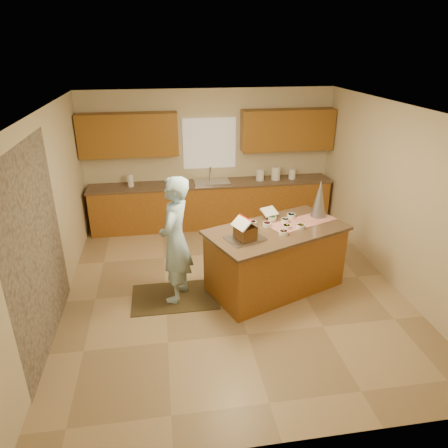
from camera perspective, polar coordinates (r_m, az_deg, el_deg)
The scene contains 28 objects.
floor at distance 6.48m, azimuth 1.16°, elevation -8.77°, with size 5.50×5.50×0.00m, color tan.
ceiling at distance 5.52m, azimuth 1.40°, elevation 15.58°, with size 5.50×5.50×0.00m, color silver.
wall_back at distance 8.45m, azimuth -2.03°, elevation 9.15°, with size 5.50×5.50×0.00m, color beige.
wall_front at distance 3.52m, azimuth 9.36°, elevation -13.98°, with size 5.50×5.50×0.00m, color beige.
wall_left at distance 5.98m, azimuth -23.04°, elevation 0.86°, with size 5.50×5.50×0.00m, color beige.
wall_right at distance 6.74m, azimuth 22.71°, elevation 3.43°, with size 5.50×5.50×0.00m, color beige.
stone_accent at distance 5.31m, azimuth -24.49°, elevation -3.45°, with size 2.50×2.50×0.00m, color gray.
window_curtain at distance 8.35m, azimuth -2.04°, elevation 11.09°, with size 1.05×0.03×1.00m, color white.
back_counter_base at distance 8.45m, azimuth -1.69°, elevation 2.66°, with size 4.80×0.60×0.88m, color olive.
back_counter_top at distance 8.30m, azimuth -1.73°, elevation 5.62°, with size 4.85×0.63×0.04m, color brown.
upper_cabinet_left at distance 8.12m, azimuth -13.09°, elevation 11.93°, with size 1.85×0.35×0.80m, color brown.
upper_cabinet_right at distance 8.48m, azimuth 8.78°, elevation 12.75°, with size 1.85×0.35×0.80m, color brown.
sink at distance 8.30m, azimuth -1.73°, elevation 5.56°, with size 0.70×0.45×0.12m, color silver.
faucet at distance 8.42m, azimuth -1.90°, elevation 7.03°, with size 0.03×0.03×0.28m, color silver.
island_base at distance 6.30m, azimuth 7.10°, elevation -4.97°, with size 1.94×0.97×0.95m, color olive.
island_top at distance 6.08m, azimuth 7.33°, elevation -0.86°, with size 2.03×1.06×0.04m, color brown.
table_runner at distance 6.36m, azimuth 10.81°, elevation 0.28°, with size 1.08×0.39×0.01m, color red.
baking_tray at distance 5.71m, azimuth 2.94°, elevation -2.02°, with size 0.50×0.37×0.03m, color silver.
cookbook at distance 6.42m, azimuth 6.31°, elevation 1.72°, with size 0.24×0.02×0.19m, color white.
tinsel_tree at distance 6.52m, azimuth 13.07°, elevation 3.45°, with size 0.24×0.24×0.59m, color silver.
rug at distance 6.29m, azimuth -6.81°, elevation -9.98°, with size 1.27×0.83×0.01m, color black.
boy at distance 5.83m, azimuth -6.76°, elevation -2.25°, with size 0.68×0.45×1.86m, color #AAD6F1.
canister_a at distance 8.43m, azimuth 5.01°, elevation 6.78°, with size 0.16×0.16×0.22m, color white.
canister_b at distance 8.51m, azimuth 7.18°, elevation 6.98°, with size 0.18×0.18×0.26m, color white.
canister_c at distance 8.62m, azimuth 9.41°, elevation 6.85°, with size 0.14×0.14×0.20m, color white.
paper_towel at distance 8.22m, azimuth -12.81°, elevation 5.89°, with size 0.11×0.11×0.24m, color white.
gingerbread_house at distance 5.65m, azimuth 2.97°, elevation -0.86°, with size 0.39×0.39×0.30m.
candy_bowls at distance 6.19m, azimuth 7.73°, elevation 0.09°, with size 0.80×0.71×0.06m.
Camera 1 is at (-0.97, -5.37, 3.49)m, focal length 33.03 mm.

